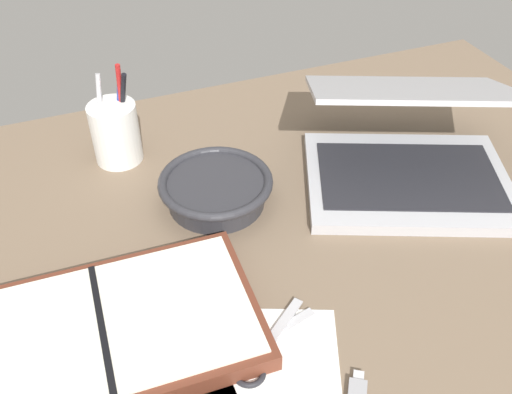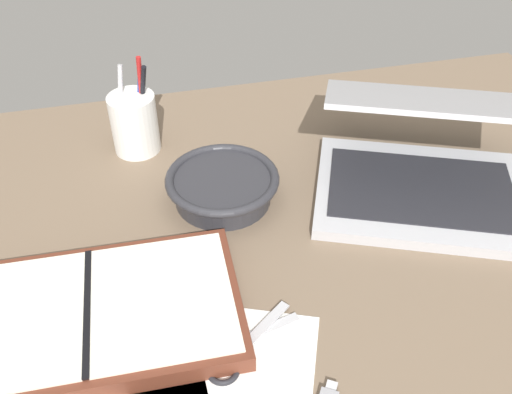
% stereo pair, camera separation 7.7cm
% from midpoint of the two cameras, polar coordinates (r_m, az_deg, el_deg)
% --- Properties ---
extents(desk_top, '(1.40, 1.00, 0.02)m').
position_cam_midpoint_polar(desk_top, '(0.78, 2.72, -7.99)').
color(desk_top, '#75604C').
rests_on(desk_top, ground).
extents(laptop, '(0.41, 0.40, 0.17)m').
position_cam_midpoint_polar(laptop, '(0.92, 18.80, 3.32)').
color(laptop, '#B7B7BC').
rests_on(laptop, desk_top).
extents(bowl, '(0.17, 0.17, 0.05)m').
position_cam_midpoint_polar(bowl, '(0.86, -0.80, 1.03)').
color(bowl, '#2D2D33').
rests_on(bowl, desk_top).
extents(pen_cup, '(0.08, 0.08, 0.17)m').
position_cam_midpoint_polar(pen_cup, '(0.97, -9.83, 7.29)').
color(pen_cup, white).
rests_on(pen_cup, desk_top).
extents(planner, '(0.37, 0.23, 0.03)m').
position_cam_midpoint_polar(planner, '(0.72, -13.36, -11.71)').
color(planner, brown).
rests_on(planner, desk_top).
extents(scissors, '(0.14, 0.10, 0.01)m').
position_cam_midpoint_polar(scissors, '(0.68, 0.49, -15.60)').
color(scissors, '#B7B7BC').
rests_on(scissors, desk_top).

